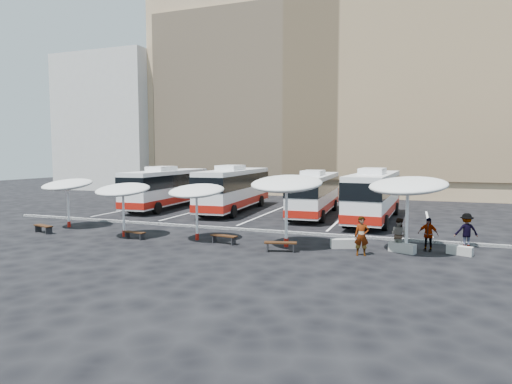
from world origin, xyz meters
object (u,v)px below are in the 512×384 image
(bus_0, at_px, (168,187))
(sunshade_3, at_px, (287,184))
(sunshade_2, at_px, (197,191))
(wood_bench_2, at_px, (224,237))
(sunshade_1, at_px, (123,190))
(passenger_3, at_px, (466,231))
(bus_3, at_px, (374,194))
(sunshade_4, at_px, (408,186))
(sunshade_0, at_px, (68,185))
(conc_bench_2, at_px, (460,250))
(passenger_0, at_px, (362,236))
(passenger_1, at_px, (399,235))
(wood_bench_3, at_px, (280,244))
(wood_bench_0, at_px, (43,227))
(passenger_2, at_px, (428,234))
(bus_1, at_px, (235,187))
(wood_bench_1, at_px, (135,233))
(conc_bench_1, at_px, (402,248))
(conc_bench_0, at_px, (343,244))
(bus_2, at_px, (315,192))

(bus_0, distance_m, sunshade_3, 18.63)
(sunshade_2, distance_m, wood_bench_2, 3.01)
(sunshade_2, xyz_separation_m, sunshade_3, (5.11, 0.04, 0.51))
(sunshade_1, bearing_deg, wood_bench_2, 1.63)
(bus_0, xyz_separation_m, passenger_3, (22.92, -9.03, -1.01))
(bus_3, xyz_separation_m, sunshade_4, (2.35, -9.92, 1.29))
(sunshade_0, xyz_separation_m, conc_bench_2, (23.11, 0.25, -2.55))
(sunshade_4, xyz_separation_m, passenger_0, (-1.95, -1.33, -2.31))
(passenger_0, bearing_deg, sunshade_2, 164.63)
(sunshade_0, distance_m, passenger_1, 20.48)
(sunshade_2, relative_size, wood_bench_3, 1.97)
(wood_bench_0, relative_size, passenger_2, 0.97)
(wood_bench_3, bearing_deg, sunshade_1, 176.48)
(wood_bench_0, bearing_deg, passenger_3, 10.11)
(sunshade_3, height_order, wood_bench_3, sunshade_3)
(bus_1, bearing_deg, wood_bench_0, -120.47)
(bus_3, relative_size, wood_bench_1, 8.76)
(passenger_2, bearing_deg, passenger_0, -130.75)
(sunshade_3, bearing_deg, bus_3, 72.10)
(bus_1, distance_m, sunshade_1, 12.80)
(sunshade_1, relative_size, passenger_1, 2.05)
(conc_bench_2, bearing_deg, passenger_0, -158.39)
(conc_bench_2, bearing_deg, sunshade_1, -174.46)
(conc_bench_1, height_order, passenger_0, passenger_0)
(wood_bench_3, bearing_deg, sunshade_3, 93.05)
(conc_bench_2, bearing_deg, sunshade_0, -179.38)
(conc_bench_0, bearing_deg, sunshade_2, -174.90)
(sunshade_2, height_order, conc_bench_0, sunshade_2)
(sunshade_4, height_order, wood_bench_1, sunshade_4)
(sunshade_3, xyz_separation_m, conc_bench_1, (5.62, 0.65, -2.99))
(bus_1, height_order, conc_bench_0, bus_1)
(passenger_3, bearing_deg, bus_2, -57.80)
(sunshade_3, distance_m, passenger_2, 7.33)
(passenger_2, bearing_deg, wood_bench_1, -156.57)
(bus_2, relative_size, conc_bench_0, 9.07)
(bus_2, bearing_deg, passenger_3, -45.38)
(sunshade_0, xyz_separation_m, conc_bench_1, (20.55, -0.19, -2.53))
(sunshade_3, xyz_separation_m, wood_bench_3, (0.06, -1.21, -2.86))
(bus_3, height_order, sunshade_0, bus_3)
(wood_bench_0, bearing_deg, sunshade_3, 5.26)
(sunshade_4, bearing_deg, conc_bench_1, -162.04)
(sunshade_2, distance_m, passenger_0, 9.15)
(sunshade_2, xyz_separation_m, conc_bench_1, (10.72, 0.69, -2.48))
(passenger_0, bearing_deg, bus_2, 100.14)
(bus_3, distance_m, conc_bench_0, 10.12)
(wood_bench_1, distance_m, wood_bench_3, 8.57)
(sunshade_1, xyz_separation_m, passenger_2, (16.28, 2.04, -1.88))
(conc_bench_1, relative_size, conc_bench_2, 1.11)
(wood_bench_1, xyz_separation_m, conc_bench_2, (16.68, 2.10, -0.10))
(sunshade_0, relative_size, wood_bench_1, 2.37)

